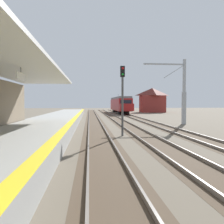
{
  "coord_description": "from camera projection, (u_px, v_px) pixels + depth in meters",
  "views": [
    {
      "loc": [
        1.23,
        -0.44,
        2.47
      ],
      "look_at": [
        2.17,
        8.85,
        2.1
      ],
      "focal_mm": 36.45,
      "sensor_mm": 36.0,
      "label": 1
    }
  ],
  "objects": [
    {
      "name": "track_pair_middle",
      "position": [
        134.0,
        129.0,
        20.82
      ],
      "size": [
        2.34,
        120.0,
        0.16
      ],
      "color": "#4C3D2D",
      "rests_on": "ground"
    },
    {
      "name": "station_platform",
      "position": [
        36.0,
        132.0,
        16.05
      ],
      "size": [
        5.0,
        80.0,
        0.91
      ],
      "color": "#999993",
      "rests_on": "ground"
    },
    {
      "name": "catenary_pylon_far_side",
      "position": [
        182.0,
        93.0,
        26.26
      ],
      "size": [
        5.0,
        0.4,
        7.5
      ],
      "color": "#9EA3A8",
      "rests_on": "ground"
    },
    {
      "name": "distant_trackside_house",
      "position": [
        152.0,
        100.0,
        59.86
      ],
      "size": [
        6.6,
        5.28,
        6.4
      ],
      "color": "maroon",
      "rests_on": "ground"
    },
    {
      "name": "approaching_train",
      "position": [
        120.0,
        104.0,
        54.9
      ],
      "size": [
        2.93,
        19.6,
        4.76
      ],
      "color": "maroon",
      "rests_on": "ground"
    },
    {
      "name": "track_pair_nearest_platform",
      "position": [
        97.0,
        130.0,
        20.48
      ],
      "size": [
        2.34,
        120.0,
        0.16
      ],
      "color": "#4C3D2D",
      "rests_on": "ground"
    },
    {
      "name": "rail_signal_post",
      "position": [
        122.0,
        93.0,
        16.88
      ],
      "size": [
        0.32,
        0.34,
        5.2
      ],
      "color": "#4C4C4C",
      "rests_on": "ground"
    },
    {
      "name": "track_pair_far_side",
      "position": [
        170.0,
        129.0,
        21.16
      ],
      "size": [
        2.34,
        120.0,
        0.16
      ],
      "color": "#4C3D2D",
      "rests_on": "ground"
    }
  ]
}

